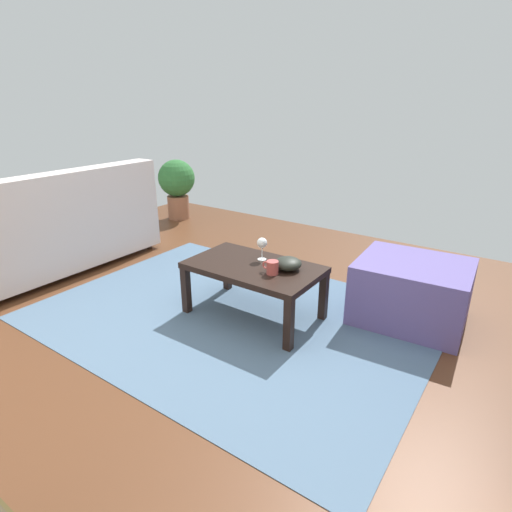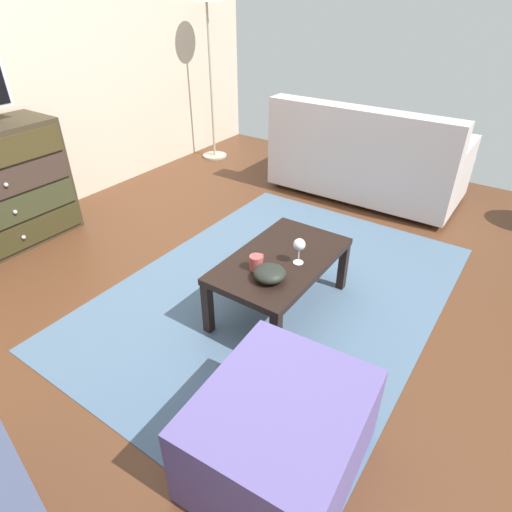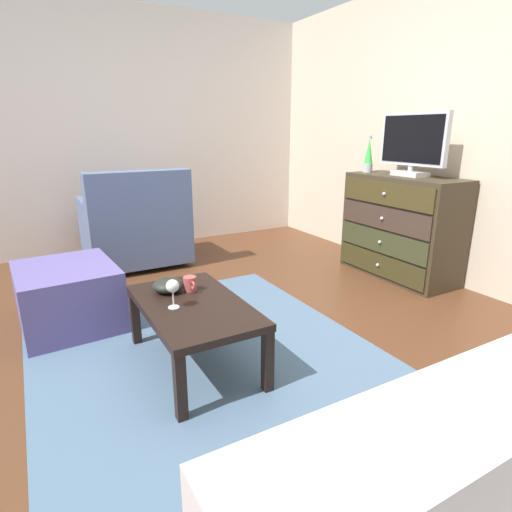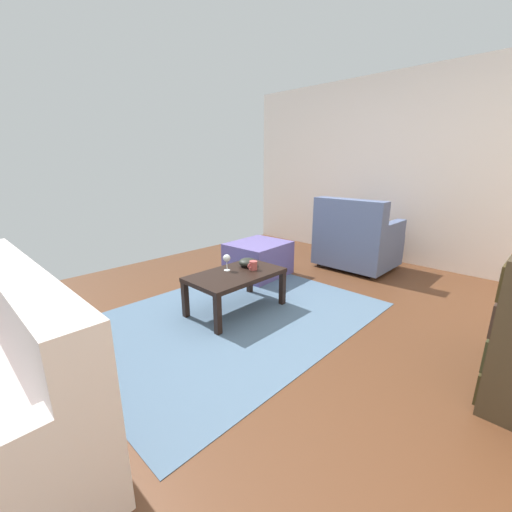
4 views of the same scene
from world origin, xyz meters
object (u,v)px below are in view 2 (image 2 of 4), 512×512
object	(u,v)px
mug	(256,262)
standing_lamp	(207,10)
coffee_table	(281,264)
wine_glass	(299,245)
ottoman	(280,435)
bowl_decorative	(270,273)
couch_large	(365,161)

from	to	relation	value
mug	standing_lamp	bearing A→B (deg)	44.06
coffee_table	wine_glass	world-z (taller)	wine_glass
coffee_table	wine_glass	xyz separation A→B (m)	(0.01, -0.11, 0.17)
coffee_table	ottoman	size ratio (longest dim) A/B	1.26
coffee_table	bowl_decorative	bearing A→B (deg)	-163.68
ottoman	standing_lamp	distance (m)	4.11
coffee_table	standing_lamp	xyz separation A→B (m)	(1.95, 2.12, 1.18)
mug	bowl_decorative	size ratio (longest dim) A/B	0.64
wine_glass	mug	distance (m)	0.26
ottoman	standing_lamp	world-z (taller)	standing_lamp
mug	bowl_decorative	bearing A→B (deg)	-111.09
coffee_table	ottoman	xyz separation A→B (m)	(-0.89, -0.56, -0.12)
bowl_decorative	mug	bearing A→B (deg)	68.91
couch_large	ottoman	size ratio (longest dim) A/B	2.43
coffee_table	ottoman	bearing A→B (deg)	-148.12
couch_large	ottoman	xyz separation A→B (m)	(-2.81, -0.81, -0.13)
wine_glass	bowl_decorative	world-z (taller)	wine_glass
coffee_table	couch_large	distance (m)	1.94
bowl_decorative	wine_glass	bearing A→B (deg)	-11.08
coffee_table	couch_large	size ratio (longest dim) A/B	0.52
wine_glass	ottoman	distance (m)	1.04
wine_glass	couch_large	world-z (taller)	couch_large
wine_glass	coffee_table	bearing A→B (deg)	94.36
mug	ottoman	bearing A→B (deg)	-139.63
bowl_decorative	ottoman	distance (m)	0.86
mug	bowl_decorative	world-z (taller)	mug
coffee_table	ottoman	distance (m)	1.06
bowl_decorative	couch_large	bearing A→B (deg)	8.61
bowl_decorative	couch_large	world-z (taller)	couch_large
couch_large	bowl_decorative	bearing A→B (deg)	-171.39
couch_large	wine_glass	bearing A→B (deg)	-169.04
ottoman	standing_lamp	bearing A→B (deg)	43.17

